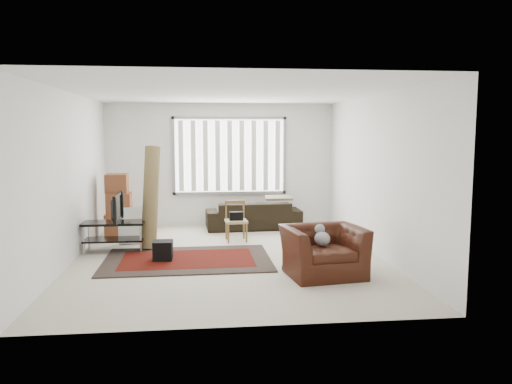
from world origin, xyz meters
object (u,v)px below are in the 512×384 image
Objects in this scene: tv_stand at (114,230)px; armchair at (324,248)px; side_chair at (236,219)px; sofa at (253,211)px; moving_boxes at (119,208)px.

armchair reaches higher than tv_stand.
side_chair is (2.17, 0.64, 0.04)m from tv_stand.
side_chair is at bearing 66.40° from sofa.
moving_boxes reaches higher than side_chair.
moving_boxes is at bearing 161.66° from side_chair.
moving_boxes reaches higher than armchair.
moving_boxes is 2.80m from sofa.
sofa is at bearing 91.80° from armchair.
armchair is at bearing 97.51° from sofa.
side_chair is (2.28, -0.60, -0.16)m from moving_boxes.
armchair is (0.64, -3.64, 0.02)m from sofa.
sofa is at bearing 34.71° from tv_stand.
armchair is at bearing -42.31° from moving_boxes.
side_chair is (-0.45, -1.17, 0.04)m from sofa.
moving_boxes is 1.65× the size of side_chair.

